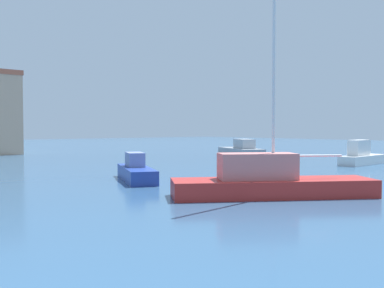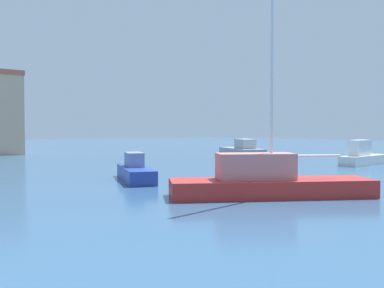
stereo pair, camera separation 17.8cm
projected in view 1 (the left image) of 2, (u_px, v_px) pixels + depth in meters
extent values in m
plane|color=#2D5175|center=(107.00, 171.00, 27.09)|extent=(160.00, 160.00, 0.00)
cube|color=#B22823|center=(273.00, 188.00, 16.79)|extent=(7.73, 5.95, 0.69)
cube|color=#C4716E|center=(257.00, 166.00, 16.68)|extent=(3.18, 2.67, 1.01)
cylinder|color=silver|center=(274.00, 36.00, 16.58)|extent=(0.12, 0.12, 11.14)
cylinder|color=silver|center=(308.00, 156.00, 16.92)|extent=(2.37, 1.56, 0.08)
cube|color=white|center=(363.00, 160.00, 31.80)|extent=(5.22, 1.63, 0.68)
cube|color=silver|center=(359.00, 148.00, 31.34)|extent=(2.07, 0.95, 1.15)
cube|color=gray|center=(241.00, 152.00, 42.70)|extent=(4.57, 6.92, 0.71)
cube|color=#ADB0B5|center=(244.00, 144.00, 41.85)|extent=(2.13, 2.61, 0.92)
cube|color=#233D93|center=(136.00, 174.00, 21.94)|extent=(3.18, 5.12, 0.69)
cube|color=#6E7DB1|center=(135.00, 159.00, 22.32)|extent=(1.39, 1.81, 0.73)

